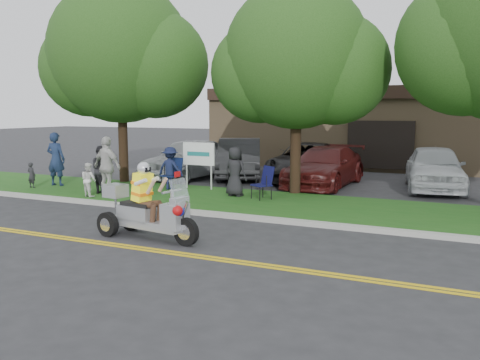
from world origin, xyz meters
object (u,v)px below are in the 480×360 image
at_px(trike_scooter, 146,212).
at_px(lawn_chair_a, 265,181).
at_px(parked_car_left, 239,158).
at_px(spectator_adult_left, 56,159).
at_px(lawn_chair_b, 173,171).
at_px(parked_car_mid, 308,162).
at_px(parked_car_right, 325,167).
at_px(parked_car_far_left, 189,158).
at_px(spectator_adult_right, 107,167).
at_px(spectator_adult_mid, 102,170).
at_px(parked_car_far_right, 434,168).

xyz_separation_m(trike_scooter, lawn_chair_a, (0.71, 5.37, 0.08)).
bearing_deg(parked_car_left, spectator_adult_left, -154.11).
distance_m(lawn_chair_b, parked_car_mid, 5.84).
height_order(spectator_adult_left, parked_car_right, spectator_adult_left).
bearing_deg(parked_car_far_left, parked_car_mid, 21.64).
height_order(spectator_adult_right, parked_car_far_left, spectator_adult_right).
bearing_deg(parked_car_left, parked_car_right, -35.27).
relative_size(lawn_chair_b, parked_car_mid, 0.20).
relative_size(lawn_chair_b, parked_car_far_left, 0.22).
relative_size(lawn_chair_a, parked_car_mid, 0.19).
height_order(lawn_chair_a, spectator_adult_left, spectator_adult_left).
bearing_deg(spectator_adult_right, parked_car_mid, -113.83).
relative_size(trike_scooter, spectator_adult_right, 1.37).
distance_m(spectator_adult_right, parked_car_mid, 8.33).
xyz_separation_m(spectator_adult_mid, parked_car_left, (2.15, 6.34, -0.08)).
distance_m(spectator_adult_right, parked_car_far_left, 5.55).
bearing_deg(spectator_adult_left, spectator_adult_mid, 156.96).
bearing_deg(parked_car_left, lawn_chair_a, -80.55).
height_order(lawn_chair_b, parked_car_far_right, parked_car_far_right).
xyz_separation_m(spectator_adult_left, spectator_adult_mid, (2.73, -0.71, -0.18)).
relative_size(parked_car_mid, parked_car_right, 1.09).
bearing_deg(parked_car_far_left, lawn_chair_b, -63.56).
bearing_deg(spectator_adult_left, parked_car_right, -160.20).
distance_m(spectator_adult_mid, parked_car_right, 8.24).
distance_m(lawn_chair_a, spectator_adult_right, 5.11).
relative_size(parked_car_far_left, parked_car_mid, 0.90).
bearing_deg(spectator_adult_right, lawn_chair_a, -150.81).
relative_size(lawn_chair_b, parked_car_far_right, 0.23).
height_order(trike_scooter, lawn_chair_a, trike_scooter).
bearing_deg(trike_scooter, spectator_adult_mid, 147.44).
distance_m(spectator_adult_right, parked_car_left, 6.92).
relative_size(parked_car_right, parked_car_far_right, 1.07).
height_order(trike_scooter, parked_car_far_right, trike_scooter).
xyz_separation_m(parked_car_far_left, parked_car_mid, (4.79, 1.42, -0.08)).
bearing_deg(parked_car_right, lawn_chair_b, -139.04).
bearing_deg(parked_car_mid, trike_scooter, -99.22).
bearing_deg(parked_car_mid, parked_car_right, -53.54).
distance_m(parked_car_far_left, parked_car_right, 5.81).
distance_m(trike_scooter, parked_car_left, 10.69).
distance_m(spectator_adult_mid, spectator_adult_right, 0.71).
bearing_deg(parked_car_mid, lawn_chair_a, -94.13).
xyz_separation_m(trike_scooter, spectator_adult_right, (-4.08, 3.65, 0.47)).
bearing_deg(parked_car_far_left, spectator_adult_left, -119.70).
distance_m(lawn_chair_b, parked_car_far_right, 9.45).
height_order(lawn_chair_b, spectator_adult_right, spectator_adult_right).
relative_size(trike_scooter, spectator_adult_left, 1.35).
bearing_deg(parked_car_mid, lawn_chair_b, -133.76).
relative_size(lawn_chair_a, parked_car_left, 0.21).
height_order(spectator_adult_right, parked_car_mid, spectator_adult_right).
bearing_deg(lawn_chair_a, lawn_chair_b, -155.51).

